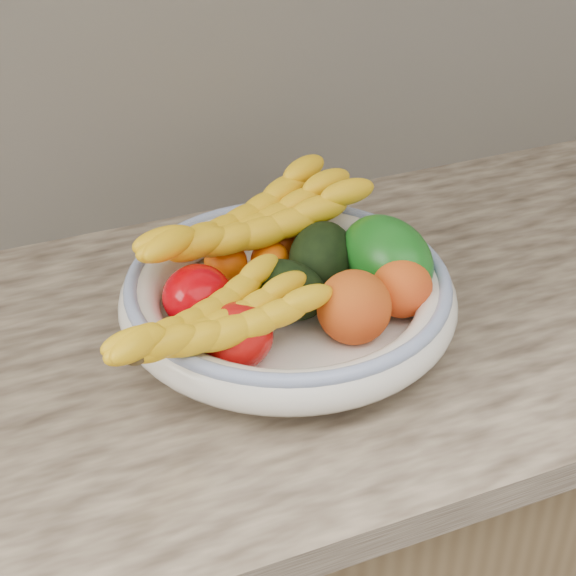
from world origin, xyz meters
The scene contains 14 objects.
kitchen_counter centered at (0.00, 1.69, 0.46)m, with size 2.44×0.66×1.40m.
fruit_bowl centered at (0.00, 1.66, 0.95)m, with size 0.39×0.39×0.08m.
clementine_back_left centered at (-0.04, 1.75, 0.95)m, with size 0.05×0.05×0.05m, color #FF6205.
clementine_back_right centered at (0.04, 1.77, 0.95)m, with size 0.05×0.05×0.05m, color #DA4804.
clementine_back_mid centered at (0.01, 1.73, 0.95)m, with size 0.05×0.05×0.04m, color #FF6605.
tomato_left centered at (-0.10, 1.68, 0.96)m, with size 0.08×0.08×0.07m, color #BF0008.
tomato_near_left centered at (-0.09, 1.59, 0.96)m, with size 0.08×0.08×0.07m, color #BD0D0B.
avocado_center centered at (-0.01, 1.65, 0.96)m, with size 0.07×0.10×0.07m, color black.
avocado_right centered at (0.06, 1.70, 0.96)m, with size 0.08×0.11×0.08m, color black.
green_mango centered at (0.12, 1.65, 0.98)m, with size 0.09×0.13×0.09m, color #105612.
peach_front centered at (0.05, 1.59, 0.97)m, with size 0.08×0.08×0.08m, color orange.
peach_right centered at (0.12, 1.60, 0.97)m, with size 0.07×0.07×0.07m, color orange.
banana_bunch_back centered at (-0.01, 1.76, 0.99)m, with size 0.33×0.12×0.09m, color yellow, non-canonical shape.
banana_bunch_front centered at (-0.11, 1.59, 0.98)m, with size 0.27×0.11×0.08m, color yellow, non-canonical shape.
Camera 1 is at (-0.32, 0.88, 1.52)m, focal length 55.00 mm.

